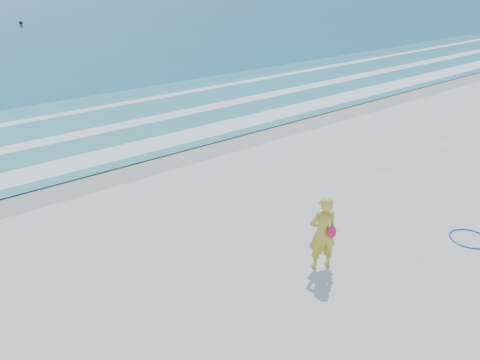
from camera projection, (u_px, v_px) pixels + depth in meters
ground at (362, 281)px, 9.96m from camera, size 400.00×400.00×0.00m
wet_sand at (151, 160)px, 16.30m from camera, size 400.00×2.40×0.00m
shallow at (91, 126)px, 19.81m from camera, size 400.00×10.00×0.01m
foam_near at (133, 149)px, 17.20m from camera, size 400.00×1.40×0.01m
foam_mid at (99, 130)px, 19.24m from camera, size 400.00×0.90×0.01m
foam_far at (69, 113)px, 21.56m from camera, size 400.00×0.60×0.01m
hoop at (470, 239)px, 11.51m from camera, size 1.25×1.25×0.03m
buoy at (21, 23)px, 57.36m from camera, size 0.43×0.43×0.43m
woman at (323, 233)px, 10.09m from camera, size 0.75×0.63×1.74m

